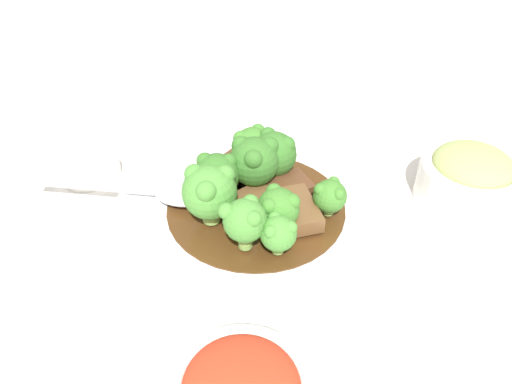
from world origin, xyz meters
The scene contains 18 objects.
ground_plane centered at (0.00, 0.00, 0.00)m, with size 4.00×4.00×0.00m, color silver.
main_plate centered at (0.00, 0.00, 0.01)m, with size 0.30×0.30×0.02m.
beef_strip_0 centered at (0.00, -0.05, 0.03)m, with size 0.06×0.06×0.02m.
beef_strip_1 centered at (-0.01, 0.00, 0.03)m, with size 0.06×0.06×0.02m.
beef_strip_2 centered at (0.02, 0.05, 0.03)m, with size 0.08×0.05×0.02m.
beef_strip_3 centered at (0.03, -0.02, 0.03)m, with size 0.06×0.06×0.02m.
broccoli_floret_0 centered at (-0.06, -0.01, 0.05)m, with size 0.04×0.04×0.05m.
broccoli_floret_1 centered at (-0.03, -0.03, 0.05)m, with size 0.04×0.04×0.05m.
broccoli_floret_2 centered at (-0.04, 0.03, 0.06)m, with size 0.05×0.05×0.06m.
broccoli_floret_3 centered at (0.06, 0.03, 0.05)m, with size 0.04×0.04×0.05m.
broccoli_floret_4 centered at (0.05, 0.00, 0.05)m, with size 0.05×0.05×0.05m.
broccoli_floret_5 centered at (-0.01, 0.04, 0.05)m, with size 0.05×0.05×0.05m.
broccoli_floret_6 centered at (0.01, -0.07, 0.04)m, with size 0.03×0.03×0.04m.
broccoli_floret_7 centered at (-0.05, -0.04, 0.04)m, with size 0.03×0.03×0.04m.
broccoli_floret_8 centered at (0.02, 0.01, 0.05)m, with size 0.05×0.05×0.06m.
serving_spoon centered at (-0.02, 0.08, 0.03)m, with size 0.08×0.20×0.01m.
side_bowl_appetizer centered at (0.12, -0.20, 0.03)m, with size 0.11×0.11×0.06m.
sauce_dish centered at (-0.01, 0.21, 0.01)m, with size 0.07×0.07×0.01m.
Camera 1 is at (-0.36, -0.15, 0.35)m, focal length 35.00 mm.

